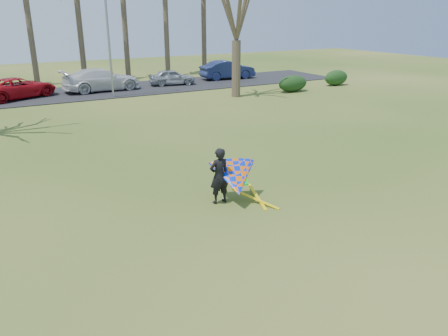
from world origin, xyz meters
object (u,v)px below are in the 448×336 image
bare_tree_right (237,1)px  streetlight (110,34)px  kite_flyer (233,178)px  car_3 (101,80)px  car_5 (228,70)px  car_2 (18,88)px  car_4 (172,77)px

bare_tree_right → streetlight: bare_tree_right is taller
kite_flyer → streetlight: bearing=84.3°
car_3 → car_5: size_ratio=1.18×
streetlight → kite_flyer: (-2.03, -20.36, -3.61)m
car_2 → streetlight: bearing=-139.7°
bare_tree_right → car_2: (-14.01, 6.85, -5.77)m
car_5 → kite_flyer: (-13.69, -24.29, -0.03)m
car_2 → car_5: size_ratio=1.05×
car_4 → kite_flyer: bearing=172.1°
bare_tree_right → car_5: size_ratio=1.83×
car_3 → kite_flyer: 23.49m
streetlight → car_5: size_ratio=1.59×
kite_flyer → bare_tree_right: bearing=58.9°
car_2 → car_3: size_ratio=0.89×
car_3 → bare_tree_right: bearing=-135.4°
car_3 → car_2: bearing=87.9°
streetlight → bare_tree_right: bearing=-27.0°
car_3 → car_4: size_ratio=1.55×
streetlight → car_3: size_ratio=1.35×
streetlight → car_2: size_ratio=1.52×
car_3 → car_4: bearing=-93.6°
car_5 → car_4: bearing=101.5°
streetlight → car_2: streetlight is taller
car_3 → car_5: 11.87m
streetlight → car_4: bearing=28.2°
bare_tree_right → car_4: bare_tree_right is taller
streetlight → car_4: (5.78, 3.10, -3.75)m
bare_tree_right → car_2: bare_tree_right is taller
bare_tree_right → kite_flyer: bare_tree_right is taller
car_2 → car_5: 17.86m
car_2 → car_4: car_2 is taller
car_3 → car_4: (5.95, 0.05, -0.21)m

